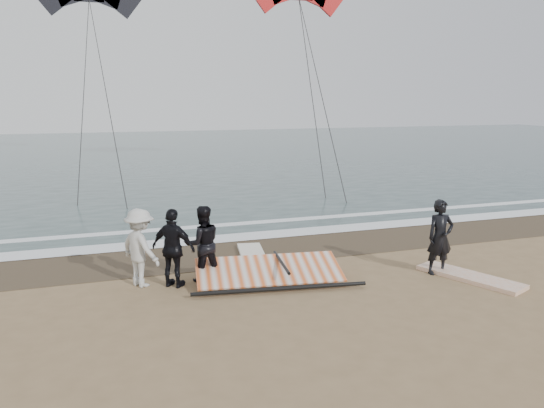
{
  "coord_description": "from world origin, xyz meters",
  "views": [
    {
      "loc": [
        -5.15,
        -9.27,
        4.19
      ],
      "look_at": [
        -1.06,
        3.0,
        1.6
      ],
      "focal_mm": 35.0,
      "sensor_mm": 36.0,
      "label": 1
    }
  ],
  "objects_px": {
    "board_cream": "(253,257)",
    "sail_rig": "(265,272)",
    "board_white": "(470,277)",
    "man_main": "(440,237)"
  },
  "relations": [
    {
      "from": "board_cream",
      "to": "sail_rig",
      "type": "relative_size",
      "value": 0.63
    },
    {
      "from": "sail_rig",
      "to": "board_white",
      "type": "bearing_deg",
      "value": -17.19
    },
    {
      "from": "board_white",
      "to": "board_cream",
      "type": "bearing_deg",
      "value": 121.72
    },
    {
      "from": "board_white",
      "to": "sail_rig",
      "type": "xyz_separation_m",
      "value": [
        -4.63,
        1.43,
        0.14
      ]
    },
    {
      "from": "man_main",
      "to": "board_white",
      "type": "relative_size",
      "value": 0.74
    },
    {
      "from": "man_main",
      "to": "board_cream",
      "type": "distance_m",
      "value": 4.78
    },
    {
      "from": "man_main",
      "to": "sail_rig",
      "type": "distance_m",
      "value": 4.3
    },
    {
      "from": "man_main",
      "to": "sail_rig",
      "type": "xyz_separation_m",
      "value": [
        -4.15,
        0.86,
        -0.72
      ]
    },
    {
      "from": "board_cream",
      "to": "sail_rig",
      "type": "distance_m",
      "value": 1.74
    },
    {
      "from": "man_main",
      "to": "board_cream",
      "type": "relative_size",
      "value": 0.76
    }
  ]
}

